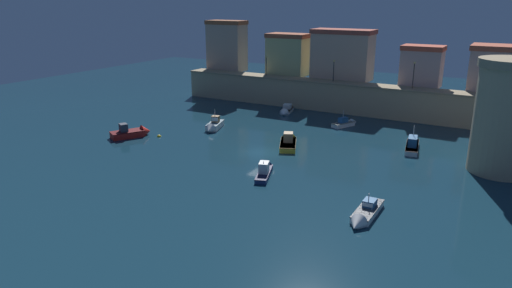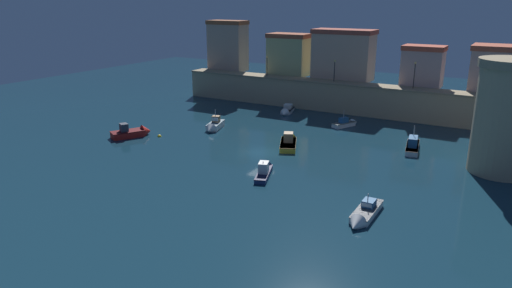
% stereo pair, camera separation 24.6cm
% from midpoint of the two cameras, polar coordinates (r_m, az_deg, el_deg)
% --- Properties ---
extents(ground_plane, '(135.84, 135.84, 0.00)m').
position_cam_midpoint_polar(ground_plane, '(53.62, 0.73, -1.07)').
color(ground_plane, '#112D3D').
extents(quay_wall, '(53.82, 3.45, 4.58)m').
position_cam_midpoint_polar(quay_wall, '(74.45, 9.94, 5.69)').
color(quay_wall, tan).
rests_on(quay_wall, ground).
extents(old_town_backdrop, '(53.10, 5.56, 8.82)m').
position_cam_midpoint_polar(old_town_backdrop, '(76.60, 12.22, 10.21)').
color(old_town_backdrop, tan).
rests_on(old_town_backdrop, ground).
extents(fortress_tower, '(6.74, 6.74, 11.36)m').
position_cam_midpoint_polar(fortress_tower, '(52.34, 28.32, 2.92)').
color(fortress_tower, tan).
rests_on(fortress_tower, ground).
extents(quay_lamp_0, '(0.32, 0.32, 3.25)m').
position_cam_midpoint_polar(quay_lamp_0, '(78.82, 1.44, 9.85)').
color(quay_lamp_0, black).
rests_on(quay_lamp_0, quay_wall).
extents(quay_lamp_1, '(0.32, 0.32, 3.31)m').
position_cam_midpoint_polar(quay_lamp_1, '(73.96, 9.59, 9.16)').
color(quay_lamp_1, black).
rests_on(quay_lamp_1, quay_wall).
extents(quay_lamp_2, '(0.32, 0.32, 3.79)m').
position_cam_midpoint_polar(quay_lamp_2, '(70.69, 18.76, 8.37)').
color(quay_lamp_2, black).
rests_on(quay_lamp_2, quay_wall).
extents(moored_boat_0, '(2.41, 6.89, 3.22)m').
position_cam_midpoint_polar(moored_boat_0, '(58.07, 18.57, -0.02)').
color(moored_boat_0, white).
rests_on(moored_boat_0, ground).
extents(moored_boat_1, '(2.97, 5.83, 1.97)m').
position_cam_midpoint_polar(moored_boat_1, '(47.21, 1.24, -3.12)').
color(moored_boat_1, navy).
rests_on(moored_boat_1, ground).
extents(moored_boat_2, '(4.01, 5.30, 2.30)m').
position_cam_midpoint_polar(moored_boat_2, '(61.91, -14.52, 1.37)').
color(moored_boat_2, red).
rests_on(moored_boat_2, ground).
extents(moored_boat_3, '(1.51, 5.84, 2.22)m').
position_cam_midpoint_polar(moored_boat_3, '(38.81, 13.05, -8.36)').
color(moored_boat_3, white).
rests_on(moored_boat_3, ground).
extents(moored_boat_4, '(2.84, 5.05, 2.91)m').
position_cam_midpoint_polar(moored_boat_4, '(63.38, -5.00, 2.21)').
color(moored_boat_4, white).
rests_on(moored_boat_4, ground).
extents(moored_boat_5, '(2.57, 4.99, 1.61)m').
position_cam_midpoint_polar(moored_boat_5, '(72.62, 3.83, 4.06)').
color(moored_boat_5, white).
rests_on(moored_boat_5, ground).
extents(moored_boat_6, '(4.09, 6.31, 2.26)m').
position_cam_midpoint_polar(moored_boat_6, '(56.53, 4.09, 0.34)').
color(moored_boat_6, gold).
rests_on(moored_boat_6, ground).
extents(moored_boat_7, '(2.88, 4.44, 2.56)m').
position_cam_midpoint_polar(moored_boat_7, '(66.01, 11.01, 2.49)').
color(moored_boat_7, white).
rests_on(moored_boat_7, ground).
extents(mooring_buoy_0, '(0.50, 0.50, 0.50)m').
position_cam_midpoint_polar(mooring_buoy_0, '(61.18, -11.50, 0.89)').
color(mooring_buoy_0, yellow).
rests_on(mooring_buoy_0, ground).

